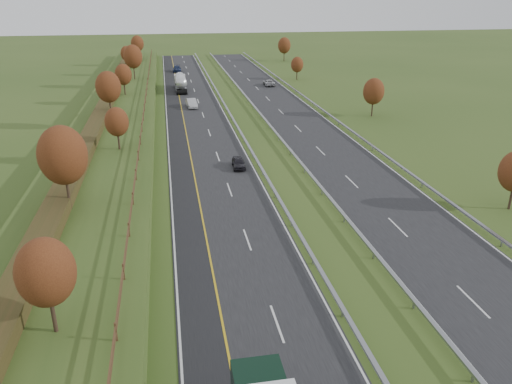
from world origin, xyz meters
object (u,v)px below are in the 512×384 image
car_silver_mid (192,103)px  car_oncoming (269,83)px  car_small_far (177,69)px  car_dark_near (239,163)px  road_tanker (181,82)px

car_silver_mid → car_oncoming: size_ratio=0.97×
car_silver_mid → car_small_far: (-1.22, 45.54, -0.04)m
car_dark_near → car_silver_mid: bearing=98.2°
car_small_far → car_oncoming: car_small_far is taller
car_silver_mid → car_oncoming: 27.65m
car_dark_near → car_silver_mid: (-3.62, 35.48, 0.15)m
car_dark_near → car_oncoming: car_oncoming is taller
car_dark_near → road_tanker: bearing=97.6°
road_tanker → car_small_far: bearing=89.9°
car_dark_near → car_oncoming: bearing=77.0°
car_dark_near → car_oncoming: size_ratio=0.75×
road_tanker → car_oncoming: size_ratio=2.26×
road_tanker → car_small_far: 27.73m
car_oncoming → car_silver_mid: bearing=50.2°
road_tanker → car_silver_mid: bearing=-85.9°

